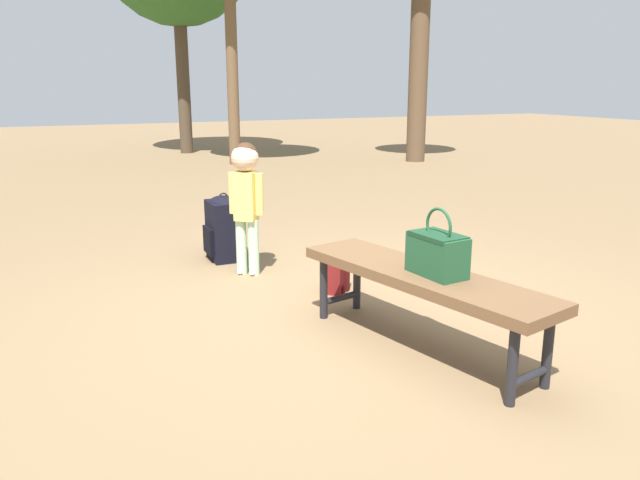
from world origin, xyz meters
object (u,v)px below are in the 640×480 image
at_px(handbag, 437,252).
at_px(child_standing, 246,187).
at_px(park_bench, 422,281).
at_px(backpack_large, 224,226).
at_px(backpack_small, 336,271).

distance_m(handbag, child_standing, 1.88).
bearing_deg(park_bench, child_standing, 14.17).
bearing_deg(park_bench, backpack_large, 12.29).
bearing_deg(backpack_small, handbag, -178.15).
xyz_separation_m(child_standing, backpack_large, (0.48, 0.05, -0.40)).
relative_size(park_bench, backpack_small, 5.42).
distance_m(park_bench, handbag, 0.20).
bearing_deg(park_bench, handbag, -157.48).
height_order(park_bench, handbag, handbag).
height_order(child_standing, backpack_large, child_standing).
bearing_deg(backpack_small, backpack_large, 22.54).
bearing_deg(child_standing, backpack_small, -147.14).
xyz_separation_m(handbag, backpack_large, (2.30, 0.52, -0.29)).
xyz_separation_m(handbag, child_standing, (1.82, 0.47, 0.11)).
xyz_separation_m(park_bench, handbag, (-0.08, -0.03, 0.18)).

